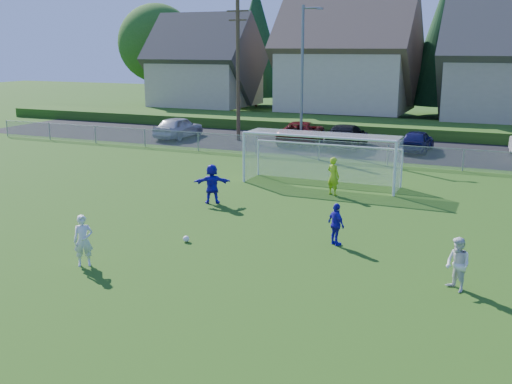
# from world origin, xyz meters

# --- Properties ---
(ground) EXTENTS (160.00, 160.00, 0.00)m
(ground) POSITION_xyz_m (0.00, 0.00, 0.00)
(ground) COLOR #193D0C
(ground) RESTS_ON ground
(asphalt_lot) EXTENTS (60.00, 60.00, 0.00)m
(asphalt_lot) POSITION_xyz_m (0.00, 27.50, 0.01)
(asphalt_lot) COLOR black
(asphalt_lot) RESTS_ON ground
(grass_embankment) EXTENTS (70.00, 6.00, 0.80)m
(grass_embankment) POSITION_xyz_m (0.00, 35.00, 0.40)
(grass_embankment) COLOR #1E420F
(grass_embankment) RESTS_ON ground
(soccer_ball) EXTENTS (0.22, 0.22, 0.22)m
(soccer_ball) POSITION_xyz_m (-1.62, 5.74, 0.11)
(soccer_ball) COLOR white
(soccer_ball) RESTS_ON ground
(player_white_a) EXTENTS (0.69, 0.64, 1.58)m
(player_white_a) POSITION_xyz_m (-3.32, 2.56, 0.79)
(player_white_a) COLOR silver
(player_white_a) RESTS_ON ground
(player_white_b) EXTENTS (0.92, 0.91, 1.50)m
(player_white_b) POSITION_xyz_m (7.21, 5.00, 0.75)
(player_white_b) COLOR silver
(player_white_b) RESTS_ON ground
(player_blue_a) EXTENTS (0.87, 0.81, 1.43)m
(player_blue_a) POSITION_xyz_m (3.14, 7.45, 0.72)
(player_blue_a) COLOR #1E12AE
(player_blue_a) RESTS_ON ground
(player_blue_b) EXTENTS (1.62, 1.14, 1.69)m
(player_blue_b) POSITION_xyz_m (-3.19, 10.73, 0.84)
(player_blue_b) COLOR #1E12AE
(player_blue_b) RESTS_ON ground
(goalkeeper) EXTENTS (0.74, 0.63, 1.72)m
(goalkeeper) POSITION_xyz_m (1.11, 14.14, 0.86)
(goalkeeper) COLOR #9DD218
(goalkeeper) RESTS_ON ground
(car_a) EXTENTS (2.00, 4.66, 1.57)m
(car_a) POSITION_xyz_m (-13.95, 26.29, 0.78)
(car_a) COLOR #AEB0B6
(car_a) RESTS_ON ground
(car_c) EXTENTS (3.13, 5.68, 1.51)m
(car_c) POSITION_xyz_m (-5.01, 27.59, 0.75)
(car_c) COLOR #57090B
(car_c) RESTS_ON ground
(car_d) EXTENTS (2.40, 5.44, 1.55)m
(car_d) POSITION_xyz_m (-1.69, 26.90, 0.78)
(car_d) COLOR black
(car_d) RESTS_ON ground
(car_e) EXTENTS (1.80, 4.09, 1.37)m
(car_e) POSITION_xyz_m (2.81, 27.25, 0.69)
(car_e) COLOR #121341
(car_e) RESTS_ON ground
(soccer_goal) EXTENTS (7.42, 1.90, 2.50)m
(soccer_goal) POSITION_xyz_m (0.00, 16.05, 1.63)
(soccer_goal) COLOR white
(soccer_goal) RESTS_ON ground
(chainlink_fence) EXTENTS (52.06, 0.06, 1.20)m
(chainlink_fence) POSITION_xyz_m (0.00, 22.00, 0.63)
(chainlink_fence) COLOR gray
(chainlink_fence) RESTS_ON ground
(streetlight) EXTENTS (1.38, 0.18, 9.00)m
(streetlight) POSITION_xyz_m (-4.45, 26.00, 4.84)
(streetlight) COLOR slate
(streetlight) RESTS_ON ground
(utility_pole) EXTENTS (1.60, 0.26, 10.00)m
(utility_pole) POSITION_xyz_m (-9.50, 27.00, 5.15)
(utility_pole) COLOR #473321
(utility_pole) RESTS_ON ground
(houses_row) EXTENTS (53.90, 11.45, 13.27)m
(houses_row) POSITION_xyz_m (1.97, 42.46, 7.33)
(houses_row) COLOR tan
(houses_row) RESTS_ON ground
(tree_row) EXTENTS (65.98, 12.36, 13.80)m
(tree_row) POSITION_xyz_m (1.04, 48.74, 6.91)
(tree_row) COLOR #382616
(tree_row) RESTS_ON ground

